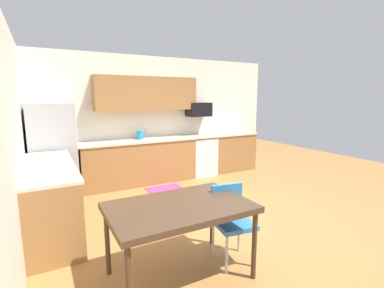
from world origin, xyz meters
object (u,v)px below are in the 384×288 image
Objects in this scene: chair_near_table at (231,217)px; kettle at (140,136)px; oven_range at (201,155)px; microwave at (199,110)px; refrigerator at (53,151)px; dining_table at (180,211)px.

kettle reaches higher than chair_near_table.
microwave is at bearing 90.00° from oven_range.
refrigerator is 1.23× the size of dining_table.
oven_range is at bearing 1.47° from refrigerator.
dining_table is at bearing -122.80° from microwave.
microwave is at bearing 3.29° from refrigerator.
refrigerator reaches higher than chair_near_table.
kettle is at bearing 4.46° from refrigerator.
microwave is 3.78m from chair_near_table.
oven_range is at bearing -1.96° from kettle.
chair_near_table is 3.31m from kettle.
refrigerator is 3.55m from chair_near_table.
refrigerator reaches higher than kettle.
refrigerator is 1.89× the size of oven_range.
microwave is 0.64× the size of chair_near_table.
dining_table is at bearing -178.72° from chair_near_table.
refrigerator is 2.03× the size of chair_near_table.
chair_near_table is at bearing 1.28° from dining_table.
dining_table is at bearing -101.80° from kettle.
dining_table is (0.98, -3.15, -0.15)m from refrigerator.
chair_near_table is at bearing -62.57° from refrigerator.
microwave is at bearing 65.67° from chair_near_table.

